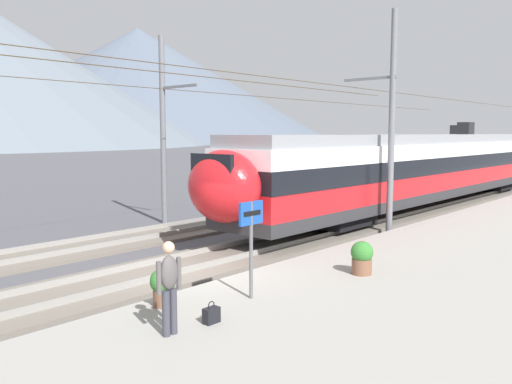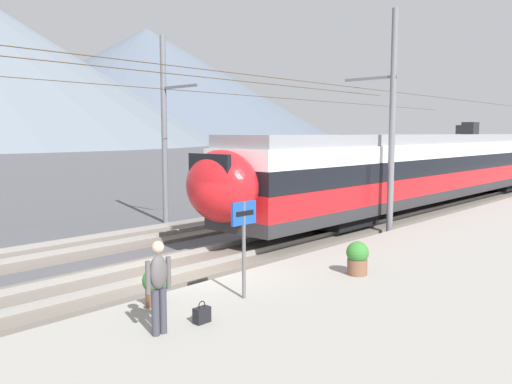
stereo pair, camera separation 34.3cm
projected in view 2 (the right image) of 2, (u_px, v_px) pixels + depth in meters
ground_plane at (192, 281)px, 13.84m from camera, size 400.00×400.00×0.00m
platform_slab at (366, 324)px, 10.26m from camera, size 120.00×8.25×0.34m
track_near at (163, 270)px, 14.67m from camera, size 120.00×3.00×0.28m
track_far at (81, 247)px, 17.74m from camera, size 120.00×3.00×0.28m
train_near_platform at (431, 166)px, 26.88m from camera, size 31.15×2.92×4.27m
train_far_track at (439, 157)px, 38.16m from camera, size 25.00×3.02×4.27m
catenary_mast_mid at (389, 120)px, 19.69m from camera, size 44.78×2.26×8.48m
catenary_mast_far_side at (166, 127)px, 22.33m from camera, size 44.78×2.37×8.00m
platform_sign at (244, 228)px, 11.16m from camera, size 0.70×0.08×2.12m
passenger_walking at (159, 283)px, 9.20m from camera, size 0.53×0.22×1.69m
handbag_beside_passenger at (202, 315)px, 9.85m from camera, size 0.32×0.18×0.43m
potted_plant_platform_edge at (155, 284)px, 10.80m from camera, size 0.54×0.54×0.80m
potted_plant_by_shelter at (357, 257)px, 13.18m from camera, size 0.57×0.57×0.85m
mountain_right_ridge at (147, 86)px, 257.73m from camera, size 189.16×189.16×54.90m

